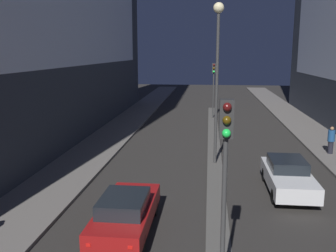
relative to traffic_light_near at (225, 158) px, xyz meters
name	(u,v)px	position (x,y,z in m)	size (l,w,h in m)	color
median_strip	(214,148)	(0.00, 15.14, -3.74)	(0.82, 35.01, 0.11)	#56544F
traffic_light_near	(225,158)	(0.00, 0.00, 0.00)	(0.32, 0.42, 5.05)	#383838
traffic_light_mid	(214,78)	(0.00, 26.26, 0.00)	(0.32, 0.42, 5.05)	#383838
street_lamp	(218,53)	(0.00, 11.72, 2.32)	(0.56, 0.56, 8.59)	#383838
car_left_lane	(126,212)	(-3.19, 3.41, -3.05)	(1.78, 4.57, 1.44)	maroon
car_right_lane	(288,176)	(3.19, 8.00, -3.04)	(1.82, 4.53, 1.46)	silver
pedestrian_on_right_sidewalk	(331,140)	(6.97, 14.35, -2.79)	(0.41, 0.41, 1.66)	black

